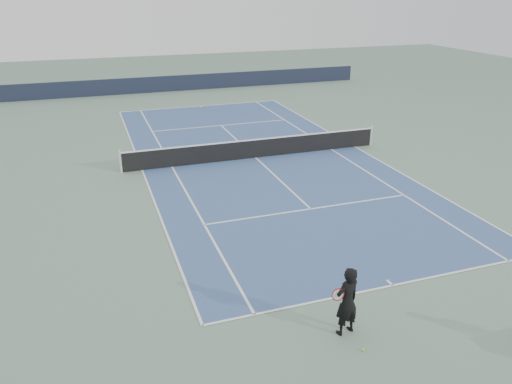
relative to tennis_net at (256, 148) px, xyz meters
name	(u,v)px	position (x,y,z in m)	size (l,w,h in m)	color
ground	(256,158)	(0.00, 0.00, -0.50)	(80.00, 80.00, 0.00)	slate
court_surface	(256,158)	(0.00, 0.00, -0.50)	(10.97, 23.77, 0.01)	#385586
tennis_net	(256,148)	(0.00, 0.00, 0.00)	(12.90, 0.10, 1.07)	silver
windscreen_far	(183,83)	(0.00, 17.88, 0.10)	(30.00, 0.25, 1.20)	black
tennis_player	(347,301)	(-2.26, -13.25, 0.40)	(0.84, 0.63, 1.80)	black
tennis_ball	(363,350)	(-2.18, -13.99, -0.47)	(0.07, 0.07, 0.07)	#C2E62F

